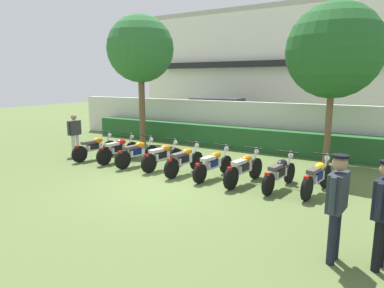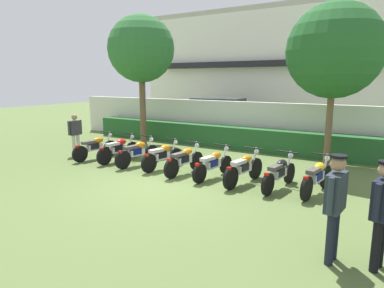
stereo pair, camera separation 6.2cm
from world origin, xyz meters
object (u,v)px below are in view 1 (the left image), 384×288
(motorcycle_in_row_5, at_px, (213,164))
(motorcycle_in_row_3, at_px, (162,156))
(parked_car, at_px, (219,115))
(motorcycle_in_row_1, at_px, (118,149))
(tree_far_side, at_px, (334,51))
(motorcycle_in_row_8, at_px, (317,177))
(motorcycle_in_row_2, at_px, (137,152))
(motorcycle_in_row_7, at_px, (280,173))
(inspector_person, at_px, (75,131))
(motorcycle_in_row_0, at_px, (95,147))
(officer_1, at_px, (384,206))
(officer_0, at_px, (337,199))
(motorcycle_in_row_6, at_px, (244,168))
(tree_near_inspector, at_px, (140,49))
(motorcycle_in_row_4, at_px, (184,160))

(motorcycle_in_row_5, bearing_deg, motorcycle_in_row_3, 96.22)
(parked_car, distance_m, motorcycle_in_row_1, 8.08)
(tree_far_side, distance_m, motorcycle_in_row_8, 4.76)
(motorcycle_in_row_2, relative_size, motorcycle_in_row_7, 0.99)
(motorcycle_in_row_8, height_order, inspector_person, inspector_person)
(motorcycle_in_row_7, bearing_deg, motorcycle_in_row_5, 97.88)
(motorcycle_in_row_0, relative_size, inspector_person, 1.22)
(tree_far_side, bearing_deg, motorcycle_in_row_8, -84.27)
(motorcycle_in_row_3, distance_m, officer_1, 7.05)
(parked_car, xyz_separation_m, officer_0, (7.64, -11.33, 0.11))
(tree_far_side, distance_m, motorcycle_in_row_6, 5.12)
(motorcycle_in_row_6, distance_m, officer_1, 4.57)
(motorcycle_in_row_2, relative_size, officer_0, 1.08)
(motorcycle_in_row_7, bearing_deg, parked_car, 43.12)
(parked_car, height_order, officer_0, parked_car)
(motorcycle_in_row_8, bearing_deg, parked_car, 48.90)
(motorcycle_in_row_6, bearing_deg, officer_0, -128.85)
(tree_near_inspector, distance_m, inspector_person, 4.72)
(tree_near_inspector, distance_m, motorcycle_in_row_0, 5.14)
(parked_car, distance_m, motorcycle_in_row_2, 8.22)
(motorcycle_in_row_8, relative_size, officer_1, 1.12)
(tree_near_inspector, height_order, inspector_person, tree_near_inspector)
(motorcycle_in_row_6, bearing_deg, officer_1, -121.71)
(tree_near_inspector, xyz_separation_m, motorcycle_in_row_7, (7.41, -3.40, -3.75))
(motorcycle_in_row_1, xyz_separation_m, motorcycle_in_row_6, (4.85, -0.17, 0.00))
(tree_near_inspector, distance_m, motorcycle_in_row_7, 8.97)
(motorcycle_in_row_2, bearing_deg, motorcycle_in_row_5, -82.26)
(motorcycle_in_row_2, xyz_separation_m, motorcycle_in_row_6, (3.90, -0.08, 0.00))
(parked_car, xyz_separation_m, motorcycle_in_row_3, (1.96, -8.11, -0.49))
(motorcycle_in_row_1, xyz_separation_m, motorcycle_in_row_3, (1.96, -0.05, -0.00))
(tree_near_inspector, xyz_separation_m, officer_1, (9.86, -6.44, -3.18))
(motorcycle_in_row_6, relative_size, motorcycle_in_row_7, 1.01)
(motorcycle_in_row_0, bearing_deg, motorcycle_in_row_7, -82.82)
(motorcycle_in_row_6, relative_size, inspector_person, 1.21)
(motorcycle_in_row_5, bearing_deg, motorcycle_in_row_1, 96.26)
(motorcycle_in_row_6, xyz_separation_m, officer_1, (3.43, -2.96, 0.56))
(motorcycle_in_row_1, relative_size, inspector_person, 1.23)
(tree_far_side, height_order, motorcycle_in_row_2, tree_far_side)
(motorcycle_in_row_4, bearing_deg, motorcycle_in_row_6, -83.31)
(tree_near_inspector, bearing_deg, parked_car, 71.56)
(parked_car, xyz_separation_m, motorcycle_in_row_1, (-0.01, -8.06, -0.49))
(tree_far_side, relative_size, motorcycle_in_row_4, 2.93)
(motorcycle_in_row_7, relative_size, officer_0, 1.09)
(tree_near_inspector, bearing_deg, motorcycle_in_row_5, -32.16)
(officer_1, bearing_deg, tree_near_inspector, -20.13)
(motorcycle_in_row_3, xyz_separation_m, motorcycle_in_row_6, (2.88, -0.12, 0.01))
(motorcycle_in_row_2, distance_m, motorcycle_in_row_5, 2.91)
(parked_car, xyz_separation_m, tree_far_side, (6.42, -4.69, 2.86))
(motorcycle_in_row_0, bearing_deg, officer_0, -103.13)
(motorcycle_in_row_5, bearing_deg, parked_car, 33.02)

